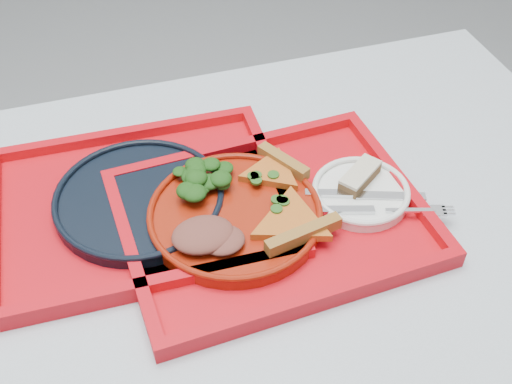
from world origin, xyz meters
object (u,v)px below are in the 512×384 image
at_px(navy_plate, 139,200).
at_px(tray_main, 272,220).
at_px(dessert_bar, 360,176).
at_px(dinner_plate, 235,217).
at_px(tray_far, 141,207).

bearing_deg(navy_plate, tray_main, -25.72).
bearing_deg(dessert_bar, tray_main, 152.22).
bearing_deg(dinner_plate, tray_main, -10.30).
height_order(tray_main, tray_far, same).
bearing_deg(navy_plate, tray_far, 90.00).
bearing_deg(tray_far, dinner_plate, -29.50).
bearing_deg(dessert_bar, tray_far, 132.77).
height_order(tray_far, dessert_bar, dessert_bar).
relative_size(tray_main, tray_far, 1.00).
relative_size(tray_far, dinner_plate, 1.73).
bearing_deg(tray_main, navy_plate, 151.22).
distance_m(tray_main, dinner_plate, 0.06).
height_order(navy_plate, dessert_bar, dessert_bar).
distance_m(tray_far, dinner_plate, 0.15).
bearing_deg(tray_main, tray_far, 151.22).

